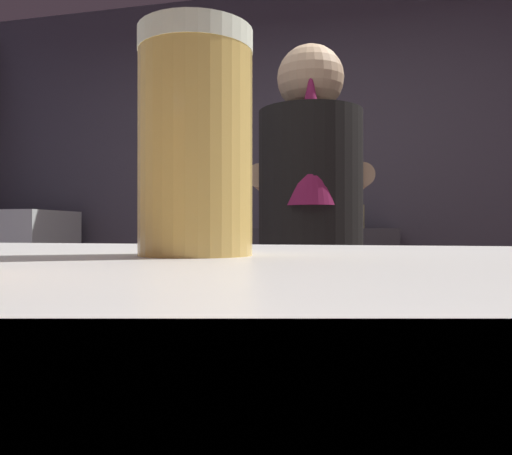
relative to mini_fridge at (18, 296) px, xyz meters
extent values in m
cube|color=#514C59|center=(2.03, 0.45, 0.76)|extent=(5.20, 0.10, 2.70)
cube|color=brown|center=(2.38, -0.97, -0.14)|extent=(2.10, 0.60, 0.90)
cube|color=#3E3C44|center=(2.08, 0.17, -0.06)|extent=(0.97, 0.36, 1.06)
cube|color=white|center=(0.00, 0.00, 0.00)|extent=(0.65, 0.55, 1.18)
cube|color=#262626|center=(0.23, -0.29, 0.06)|extent=(0.03, 0.03, 0.42)
cube|color=#242C3A|center=(2.24, -1.42, -0.16)|extent=(0.28, 0.20, 0.86)
cylinder|color=black|center=(2.24, -1.42, 0.56)|extent=(0.34, 0.34, 0.58)
sphere|color=#D9B386|center=(2.24, -1.42, 0.95)|extent=(0.22, 0.22, 0.22)
cone|color=#8C1E4C|center=(2.26, -1.52, 0.74)|extent=(0.18, 0.18, 0.42)
cylinder|color=#D9B386|center=(2.05, -1.28, 0.64)|extent=(0.13, 0.33, 0.08)
cylinder|color=#D9B386|center=(2.39, -1.23, 0.64)|extent=(0.13, 0.33, 0.08)
cylinder|color=#CA513B|center=(1.62, -0.93, 0.34)|extent=(0.21, 0.21, 0.06)
cube|color=silver|center=(2.52, -1.02, 0.31)|extent=(0.24, 0.12, 0.01)
cylinder|color=#E1B659|center=(2.36, -2.80, 0.51)|extent=(0.08, 0.08, 0.13)
cylinder|color=white|center=(2.36, -2.80, 0.58)|extent=(0.08, 0.08, 0.01)
cylinder|color=#CAC786|center=(2.33, 0.20, 0.54)|extent=(0.05, 0.05, 0.15)
cylinder|color=#CAC786|center=(2.33, 0.20, 0.64)|extent=(0.02, 0.02, 0.06)
cylinder|color=#333333|center=(2.33, 0.20, 0.68)|extent=(0.03, 0.03, 0.01)
cylinder|color=#547D38|center=(2.24, 0.14, 0.53)|extent=(0.06, 0.06, 0.12)
cylinder|color=#547D38|center=(2.24, 0.14, 0.61)|extent=(0.03, 0.03, 0.05)
cylinder|color=black|center=(2.24, 0.14, 0.64)|extent=(0.03, 0.03, 0.01)
camera|label=1|loc=(2.48, -3.12, 0.46)|focal=36.63mm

